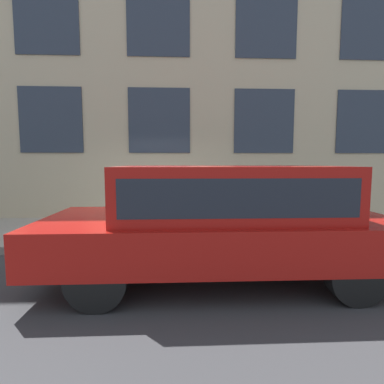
% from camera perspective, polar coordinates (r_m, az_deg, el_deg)
% --- Properties ---
extents(ground_plane, '(80.00, 80.00, 0.00)m').
position_cam_1_polar(ground_plane, '(5.84, -7.77, -11.48)').
color(ground_plane, '#38383A').
extents(sidewalk, '(2.99, 60.00, 0.15)m').
position_cam_1_polar(sidewalk, '(7.26, -6.73, -7.43)').
color(sidewalk, '#A8A093').
rests_on(sidewalk, ground_plane).
extents(building_facade, '(0.33, 40.00, 10.97)m').
position_cam_1_polar(building_facade, '(9.50, -6.37, 29.01)').
color(building_facade, '#C6B793').
rests_on(building_facade, ground_plane).
extents(fire_hydrant, '(0.30, 0.42, 0.81)m').
position_cam_1_polar(fire_hydrant, '(6.23, -1.99, -4.93)').
color(fire_hydrant, red).
rests_on(fire_hydrant, sidewalk).
extents(person, '(0.36, 0.24, 1.50)m').
position_cam_1_polar(person, '(6.44, 1.92, -0.24)').
color(person, navy).
rests_on(person, sidewalk).
extents(parked_truck_red_near, '(2.05, 4.98, 1.66)m').
position_cam_1_polar(parked_truck_red_near, '(4.41, 5.97, -4.19)').
color(parked_truck_red_near, black).
rests_on(parked_truck_red_near, ground_plane).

